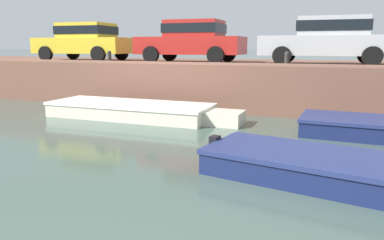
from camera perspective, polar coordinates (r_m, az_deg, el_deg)
ground_plane at (r=6.92m, az=4.24°, el=-7.13°), size 400.00×400.00×0.00m
far_quay_wall at (r=14.79m, az=13.82°, el=5.50°), size 60.00×6.00×1.57m
far_wall_coping at (r=11.89m, az=12.14°, el=8.24°), size 60.00×0.24×0.08m
boat_moored_west_cream at (r=11.59m, az=-8.37°, el=1.43°), size 6.11×1.77×0.46m
motorboat_passing at (r=6.41m, az=25.46°, el=-7.64°), size 5.87×2.42×0.93m
car_leftmost_yellow at (r=16.70m, az=-15.97°, el=11.62°), size 4.11×2.13×1.54m
car_left_inner_red at (r=14.33m, az=0.01°, el=12.17°), size 4.03×2.04×1.54m
car_centre_silver at (r=13.37m, az=20.10°, el=11.58°), size 4.34×1.98×1.54m
mooring_bollard_west at (r=14.22m, az=-12.48°, el=9.48°), size 0.15×0.15×0.45m
mooring_bollard_mid at (r=11.95m, az=14.24°, el=9.12°), size 0.15×0.15×0.45m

